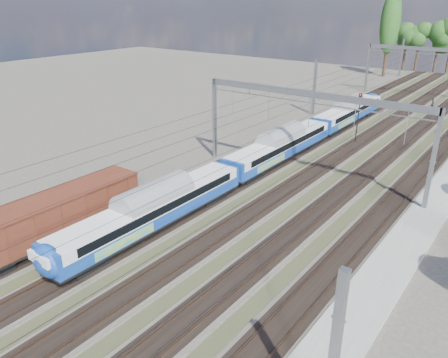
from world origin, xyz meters
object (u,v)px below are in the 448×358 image
Objects in this scene: freight_boxcar at (52,217)px; worker at (433,104)px; emu_train at (279,143)px; signal_near at (359,112)px.

worker is (11.87, 62.13, -1.33)m from freight_boxcar.
worker is (7.37, 37.18, -1.44)m from emu_train.
emu_train reaches higher than freight_boxcar.
signal_near is (4.05, 12.28, 1.63)m from emu_train.
freight_boxcar is 7.71× the size of worker.
emu_train is 31.28× the size of worker.
emu_train reaches higher than worker.
worker is 0.29× the size of signal_near.
emu_train is 13.04m from signal_near.
signal_near is at bearing 71.74° from emu_train.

